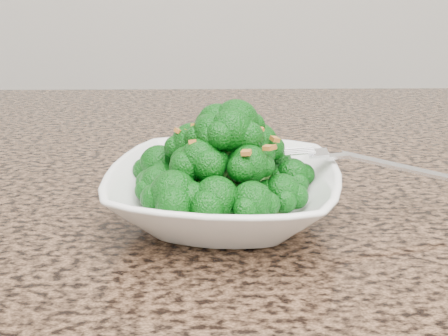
{
  "coord_description": "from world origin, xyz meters",
  "views": [
    {
      "loc": [
        -0.05,
        -0.23,
        1.12
      ],
      "look_at": [
        -0.04,
        0.23,
        0.95
      ],
      "focal_mm": 45.0,
      "sensor_mm": 36.0,
      "label": 1
    }
  ],
  "objects": [
    {
      "name": "granite_counter",
      "position": [
        0.0,
        0.3,
        0.89
      ],
      "size": [
        1.64,
        1.04,
        0.03
      ],
      "primitive_type": "cube",
      "color": "brown",
      "rests_on": "cabinet"
    },
    {
      "name": "bowl",
      "position": [
        -0.04,
        0.23,
        0.93
      ],
      "size": [
        0.23,
        0.23,
        0.05
      ],
      "primitive_type": "imported",
      "rotation": [
        0.0,
        0.0,
        -0.14
      ],
      "color": "white",
      "rests_on": "granite_counter"
    },
    {
      "name": "broccoli_pile",
      "position": [
        -0.04,
        0.23,
        0.99
      ],
      "size": [
        0.18,
        0.18,
        0.07
      ],
      "primitive_type": null,
      "color": "#09570D",
      "rests_on": "bowl"
    },
    {
      "name": "garlic_topping",
      "position": [
        -0.04,
        0.23,
        1.02
      ],
      "size": [
        0.11,
        0.11,
        0.01
      ],
      "primitive_type": null,
      "color": "#BE772E",
      "rests_on": "broccoli_pile"
    },
    {
      "name": "fork",
      "position": [
        0.06,
        0.25,
        0.96
      ],
      "size": [
        0.18,
        0.04,
        0.01
      ],
      "primitive_type": null,
      "rotation": [
        0.0,
        0.0,
        -0.09
      ],
      "color": "silver",
      "rests_on": "bowl"
    }
  ]
}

